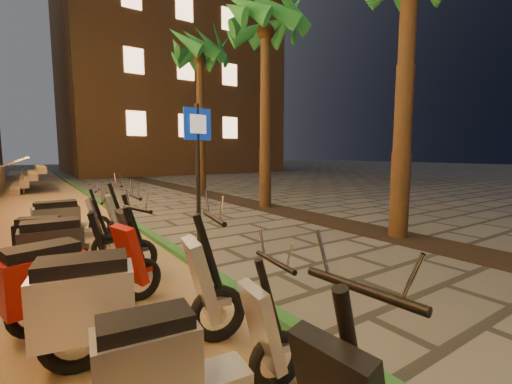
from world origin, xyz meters
TOP-DOWN VIEW (x-y plane):
  - ground at (0.00, 0.00)m, footprint 120.00×120.00m
  - parking_strip at (-2.60, 10.00)m, footprint 3.40×60.00m
  - green_curb at (-0.90, 10.00)m, footprint 0.18×60.00m
  - planting_strip at (3.60, 5.00)m, footprint 1.20×40.00m
  - apartment_block at (9.00, 32.00)m, footprint 18.00×16.06m
  - palm_c at (3.60, 7.00)m, footprint 2.97×3.02m
  - palm_d at (3.60, 12.00)m, footprint 2.97×3.02m
  - pedestrian_sign at (-0.27, 3.89)m, footprint 0.61×0.14m
  - scooter_3 at (-2.31, -0.28)m, footprint 1.54×0.60m
  - scooter_4 at (-2.49, 0.66)m, footprint 1.83×0.81m
  - scooter_5 at (-2.77, 1.66)m, footprint 1.72×0.85m
  - scooter_6 at (-2.60, 2.81)m, footprint 1.77×0.62m
  - scooter_7 at (-2.75, 3.91)m, footprint 1.54×0.74m
  - scooter_8 at (-2.40, 4.83)m, footprint 1.76×0.62m
  - scooter_9 at (-2.49, 5.93)m, footprint 1.50×0.78m

SIDE VIEW (x-z plane):
  - ground at x=0.00m, z-range 0.00..0.00m
  - parking_strip at x=-2.60m, z-range 0.00..0.01m
  - planting_strip at x=3.60m, z-range 0.00..0.02m
  - green_curb at x=-0.90m, z-range 0.00..0.10m
  - scooter_9 at x=-2.49m, z-range -0.07..0.99m
  - scooter_3 at x=-2.31m, z-range -0.07..1.01m
  - scooter_7 at x=-2.75m, z-range -0.07..1.01m
  - scooter_5 at x=-2.77m, z-range -0.08..1.13m
  - scooter_8 at x=-2.40m, z-range -0.08..1.17m
  - scooter_6 at x=-2.60m, z-range -0.08..1.17m
  - scooter_4 at x=-2.49m, z-range -0.08..1.20m
  - pedestrian_sign at x=-0.27m, z-range 0.41..3.19m
  - palm_c at x=3.60m, z-range 2.27..9.18m
  - palm_d at x=3.60m, z-range 2.36..9.53m
  - apartment_block at x=9.00m, z-range 0.00..25.00m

